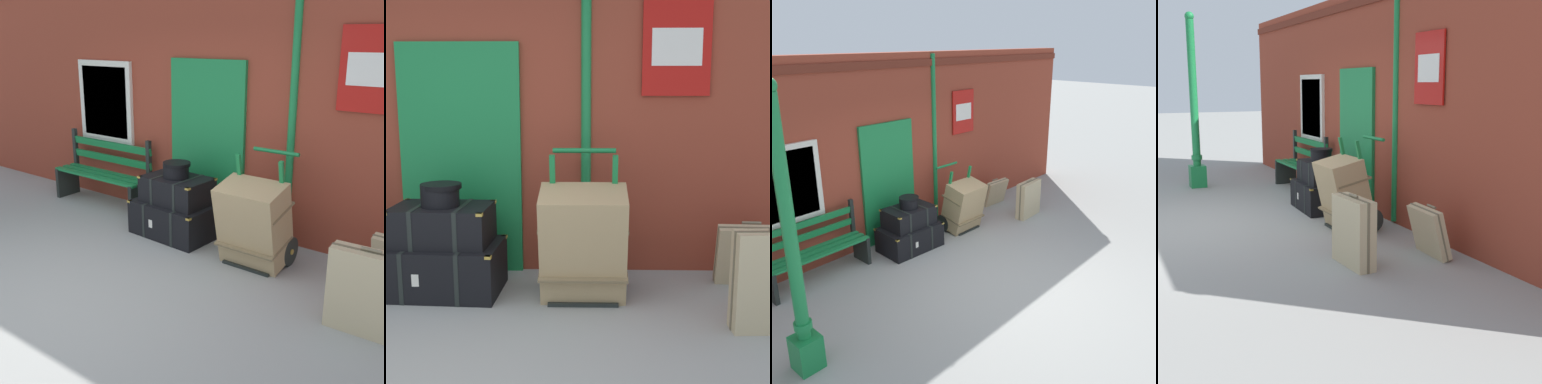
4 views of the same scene
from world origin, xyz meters
TOP-DOWN VIEW (x-y plane):
  - brick_facade at (-0.01, 2.60)m, footprint 10.40×0.35m
  - steamer_trunk_base at (-0.16, 1.85)m, footprint 1.04×0.70m
  - steamer_trunk_middle at (-0.14, 1.88)m, footprint 0.83×0.58m
  - round_hatbox at (-0.15, 1.87)m, footprint 0.34×0.33m
  - porters_trolley at (1.04, 1.87)m, footprint 0.71×0.61m
  - large_brown_trunk at (1.04, 1.69)m, footprint 0.70×0.62m
  - suitcase_oxblood at (2.48, 2.06)m, footprint 0.60×0.29m

SIDE VIEW (x-z plane):
  - steamer_trunk_base at x=-0.16m, z-range 0.00..0.42m
  - porters_trolley at x=1.04m, z-range -0.33..0.87m
  - suitcase_oxblood at x=2.48m, z-range -0.01..0.56m
  - large_brown_trunk at x=1.04m, z-range 0.00..0.96m
  - steamer_trunk_middle at x=-0.14m, z-range 0.42..0.74m
  - round_hatbox at x=-0.15m, z-range 0.75..0.94m
  - brick_facade at x=-0.01m, z-range 0.00..3.20m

